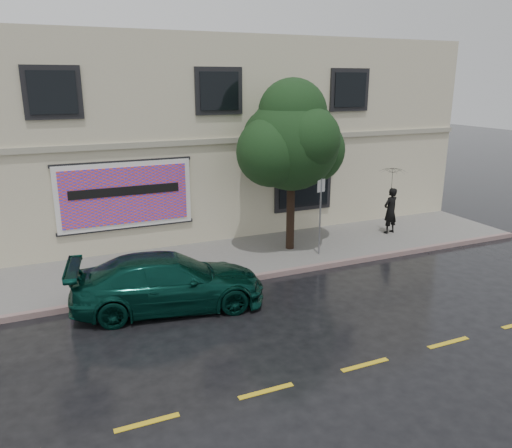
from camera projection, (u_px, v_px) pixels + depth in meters
name	position (u px, v px, depth m)	size (l,w,h in m)	color
ground	(286.00, 298.00, 13.14)	(90.00, 90.00, 0.00)	black
sidewalk	(240.00, 257.00, 15.98)	(20.00, 3.50, 0.15)	gray
curb	(263.00, 276.00, 14.44)	(20.00, 0.18, 0.16)	slate
road_marking	(365.00, 365.00, 10.06)	(19.00, 0.12, 0.01)	gold
building	(186.00, 133.00, 20.08)	(20.00, 8.12, 7.00)	beige
billboard	(125.00, 195.00, 15.66)	(4.30, 0.16, 2.20)	white
car	(169.00, 282.00, 12.44)	(2.10, 4.75, 1.38)	#08342B
pedestrian	(390.00, 211.00, 18.05)	(0.61, 0.40, 1.68)	black
umbrella	(393.00, 178.00, 17.71)	(1.01, 1.01, 0.75)	black
street_tree	(292.00, 144.00, 15.67)	(2.99, 2.99, 4.97)	black
fire_hydrant	(138.00, 270.00, 13.63)	(0.33, 0.31, 0.80)	silver
sign_pole	(320.00, 209.00, 15.64)	(0.30, 0.08, 2.48)	gray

